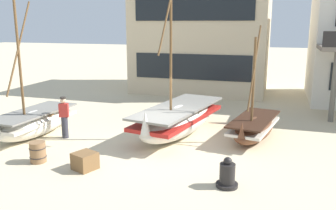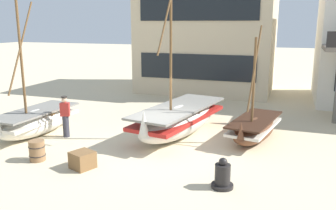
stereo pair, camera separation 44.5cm
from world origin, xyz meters
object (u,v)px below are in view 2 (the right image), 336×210
at_px(fisherman_by_hull, 65,117).
at_px(capstan_winch, 223,176).
at_px(fishing_boat_far_right, 254,128).
at_px(fishing_boat_centre_large, 178,119).
at_px(harbor_building_main, 209,36).
at_px(wooden_barrel, 37,151).
at_px(fishing_boat_near_left, 36,121).
at_px(cargo_crate, 83,160).

distance_m(fisherman_by_hull, capstan_winch, 7.35).
height_order(fishing_boat_far_right, fisherman_by_hull, fishing_boat_far_right).
xyz_separation_m(fishing_boat_centre_large, fishing_boat_far_right, (3.03, 0.38, -0.18)).
bearing_deg(fishing_boat_far_right, capstan_winch, -94.74).
distance_m(capstan_winch, harbor_building_main, 15.82).
bearing_deg(fishing_boat_centre_large, fishing_boat_far_right, 7.09).
relative_size(fishing_boat_centre_large, fisherman_by_hull, 4.48).
distance_m(fishing_boat_far_right, fisherman_by_hull, 7.58).
height_order(fishing_boat_centre_large, wooden_barrel, fishing_boat_centre_large).
bearing_deg(fishing_boat_near_left, harbor_building_main, 71.03).
bearing_deg(cargo_crate, wooden_barrel, 178.31).
relative_size(fisherman_by_hull, capstan_winch, 1.90).
relative_size(fishing_boat_near_left, fisherman_by_hull, 3.21).
bearing_deg(wooden_barrel, harbor_building_main, 81.07).
xyz_separation_m(wooden_barrel, cargo_crate, (1.79, -0.05, -0.08)).
bearing_deg(capstan_winch, harbor_building_main, 104.70).
relative_size(capstan_winch, cargo_crate, 1.36).
relative_size(fishing_boat_centre_large, cargo_crate, 11.55).
relative_size(fishing_boat_far_right, fisherman_by_hull, 2.65).
relative_size(fishing_boat_centre_large, capstan_winch, 8.52).
height_order(fishing_boat_far_right, wooden_barrel, fishing_boat_far_right).
distance_m(fishing_boat_near_left, fisherman_by_hull, 1.40).
bearing_deg(harbor_building_main, wooden_barrel, -98.93).
xyz_separation_m(fishing_boat_centre_large, fisherman_by_hull, (-4.25, -1.73, 0.15)).
distance_m(fishing_boat_near_left, fishing_boat_centre_large, 5.92).
relative_size(capstan_winch, wooden_barrel, 1.26).
bearing_deg(fisherman_by_hull, fishing_boat_centre_large, 22.16).
relative_size(fishing_boat_centre_large, fishing_boat_far_right, 1.69).
bearing_deg(fisherman_by_hull, fishing_boat_near_left, -173.76).
bearing_deg(cargo_crate, fisherman_by_hull, 132.91).
height_order(wooden_barrel, cargo_crate, wooden_barrel).
bearing_deg(cargo_crate, fishing_boat_near_left, 147.10).
distance_m(fisherman_by_hull, wooden_barrel, 2.65).
relative_size(fishing_boat_centre_large, wooden_barrel, 10.78).
height_order(fishing_boat_near_left, capstan_winch, fishing_boat_near_left).
bearing_deg(capstan_winch, fishing_boat_centre_large, 122.05).
bearing_deg(fishing_boat_centre_large, cargo_crate, -113.06).
height_order(fishing_boat_centre_large, fishing_boat_far_right, fishing_boat_centre_large).
bearing_deg(harbor_building_main, capstan_winch, -75.30).
distance_m(fishing_boat_centre_large, fisherman_by_hull, 4.59).
bearing_deg(fisherman_by_hull, fishing_boat_far_right, 16.15).
xyz_separation_m(capstan_winch, wooden_barrel, (-6.28, -0.04, 0.01)).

